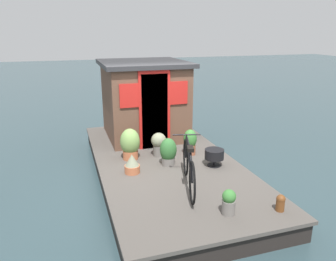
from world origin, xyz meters
TOP-DOWN VIEW (x-y plane):
  - ground_plane at (0.00, 0.00)m, footprint 60.00×60.00m
  - houseboat_deck at (0.00, 0.00)m, footprint 5.75×2.79m
  - houseboat_cabin at (1.76, 0.00)m, footprint 2.16×2.05m
  - bicycle at (-1.32, -0.01)m, footprint 1.68×0.61m
  - potted_plant_ivy at (-2.31, -0.26)m, footprint 0.20×0.20m
  - potted_plant_mint at (-0.27, 0.02)m, footprint 0.34×0.34m
  - potted_plant_thyme at (0.14, -0.61)m, footprint 0.29×0.29m
  - potted_plant_geranium at (-0.43, 0.79)m, footprint 0.29×0.29m
  - potted_plant_basil at (0.27, 0.06)m, footprint 0.32×0.32m
  - potted_plant_fern at (0.27, 0.68)m, footprint 0.41×0.41m
  - charcoal_grill at (-0.60, -0.84)m, footprint 0.38×0.38m
  - mooring_bollard at (-2.46, -1.04)m, footprint 0.14×0.14m

SIDE VIEW (x-z plane):
  - ground_plane at x=0.00m, z-range 0.00..0.00m
  - houseboat_deck at x=0.00m, z-range 0.00..0.39m
  - mooring_bollard at x=-2.46m, z-range 0.40..0.66m
  - potted_plant_geranium at x=-0.43m, z-range 0.38..0.75m
  - potted_plant_ivy at x=-2.31m, z-range 0.39..0.78m
  - charcoal_grill at x=-0.60m, z-range 0.45..0.80m
  - potted_plant_mint at x=-0.27m, z-range 0.39..0.94m
  - potted_plant_basil at x=0.27m, z-range 0.42..0.93m
  - potted_plant_thyme at x=0.14m, z-range 0.40..0.96m
  - potted_plant_fern at x=0.27m, z-range 0.39..1.06m
  - bicycle at x=-1.32m, z-range 0.36..1.18m
  - houseboat_cabin at x=1.76m, z-range 0.40..2.28m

